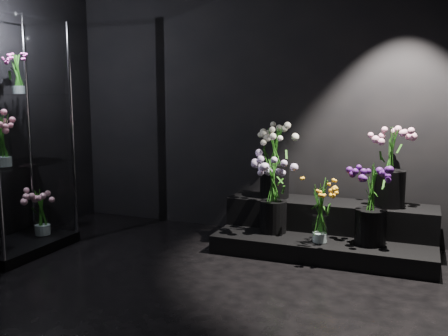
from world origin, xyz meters
The scene contains 12 objects.
floor centered at (0.00, 0.00, 0.00)m, with size 4.00×4.00×0.00m, color black.
wall_back centered at (0.00, 2.00, 1.40)m, with size 4.00×4.00×0.00m, color black.
display_riser centered at (0.85, 1.62, 0.18)m, with size 1.90×0.85×0.42m.
display_case centered at (-1.70, 0.51, 1.03)m, with size 0.56×0.94×2.07m.
bouquet_orange_bells centered at (0.85, 1.29, 0.45)m, with size 0.33×0.33×0.57m.
bouquet_lilac centered at (0.39, 1.44, 0.55)m, with size 0.46×0.46×0.70m.
bouquet_purple centered at (1.26, 1.39, 0.54)m, with size 0.44×0.44×0.69m.
bouquet_cream_roses centered at (0.32, 1.73, 0.82)m, with size 0.44×0.44×0.68m.
bouquet_pink_roses centered at (1.37, 1.73, 0.81)m, with size 0.45×0.45×0.71m.
bouquet_case_pink centered at (-1.67, 0.34, 1.05)m, with size 0.37×0.37×0.46m.
bouquet_case_magenta centered at (-1.73, 0.62, 1.60)m, with size 0.26×0.26×0.36m.
bouquet_case_base_pink centered at (-1.67, 0.76, 0.33)m, with size 0.32×0.32×0.44m.
Camera 1 is at (1.63, -2.85, 1.43)m, focal length 40.00 mm.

